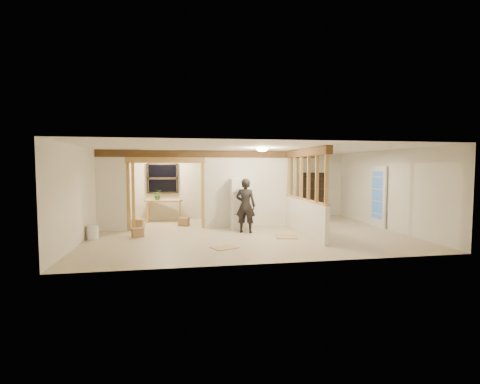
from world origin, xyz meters
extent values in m
cube|color=#BFA98E|center=(0.00, 0.00, -0.01)|extent=(9.00, 6.50, 0.01)
cube|color=white|center=(0.00, 0.00, 2.50)|extent=(9.00, 6.50, 0.01)
cube|color=silver|center=(0.00, 3.25, 1.25)|extent=(9.00, 0.01, 2.50)
cube|color=silver|center=(0.00, -3.25, 1.25)|extent=(9.00, 0.01, 2.50)
cube|color=silver|center=(-4.50, 0.00, 1.25)|extent=(0.01, 6.50, 2.50)
cube|color=silver|center=(4.50, 0.00, 1.25)|extent=(0.01, 6.50, 2.50)
cube|color=silver|center=(-4.05, 1.20, 1.25)|extent=(0.90, 0.12, 2.50)
cube|color=silver|center=(0.20, 1.20, 1.25)|extent=(2.80, 0.12, 2.50)
cube|color=tan|center=(-2.40, 1.20, 1.10)|extent=(2.46, 0.14, 2.20)
cube|color=brown|center=(-1.00, 1.20, 2.38)|extent=(7.00, 0.18, 0.22)
cube|color=brown|center=(1.60, -0.40, 2.38)|extent=(0.18, 3.30, 0.22)
cube|color=silver|center=(1.60, -0.40, 0.50)|extent=(0.12, 3.20, 1.00)
cube|color=tan|center=(1.60, -0.40, 1.66)|extent=(0.14, 3.20, 1.32)
cube|color=black|center=(-2.60, 3.17, 1.55)|extent=(1.12, 0.10, 1.10)
cube|color=white|center=(4.42, 0.40, 1.00)|extent=(0.12, 0.86, 2.00)
ellipsoid|color=#FFEABF|center=(0.30, -0.50, 2.48)|extent=(0.36, 0.36, 0.16)
ellipsoid|color=#FFEABF|center=(-2.50, 2.30, 2.48)|extent=(0.32, 0.32, 0.14)
ellipsoid|color=#FFD88C|center=(-2.00, 1.60, 2.18)|extent=(0.07, 0.07, 0.07)
cube|color=white|center=(-0.07, 0.82, 0.80)|extent=(0.66, 0.64, 1.60)
imported|color=black|center=(-0.05, 0.14, 0.82)|extent=(0.71, 0.60, 1.64)
cube|color=tan|center=(-2.54, 2.80, 0.39)|extent=(1.35, 0.87, 0.79)
imported|color=#245421|center=(-2.76, 2.77, 0.97)|extent=(0.37, 0.33, 0.37)
cylinder|color=#AE0D12|center=(-4.13, 2.44, 0.27)|extent=(0.43, 0.43, 0.54)
cube|color=black|center=(3.21, 3.03, 0.88)|extent=(0.88, 0.29, 1.75)
cylinder|color=silver|center=(-4.32, -0.13, 0.19)|extent=(0.33, 0.33, 0.39)
cube|color=#9F7A4D|center=(-1.85, 1.71, 0.14)|extent=(0.40, 0.37, 0.28)
cube|color=#9F7A4D|center=(-3.29, 1.36, 0.16)|extent=(0.38, 0.38, 0.32)
cube|color=#9F7A4D|center=(-3.15, 0.04, 0.12)|extent=(0.37, 0.34, 0.24)
cube|color=tan|center=(0.96, -0.71, 0.01)|extent=(0.67, 0.67, 0.02)
cube|color=tan|center=(-0.92, -1.72, 0.01)|extent=(0.71, 0.65, 0.02)
camera|label=1|loc=(-1.97, -9.98, 1.94)|focal=26.00mm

